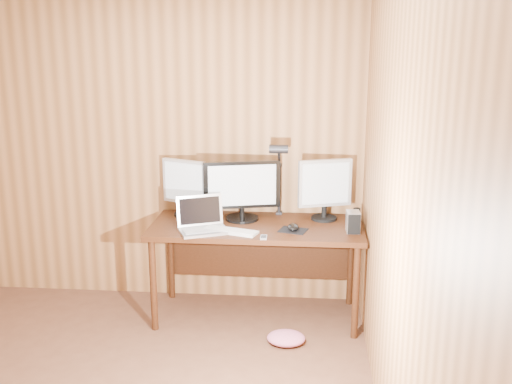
# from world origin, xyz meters

# --- Properties ---
(room_shell) EXTENTS (4.00, 4.00, 4.00)m
(room_shell) POSITION_xyz_m (0.00, 0.00, 1.25)
(room_shell) COLOR brown
(room_shell) RESTS_ON ground
(desk) EXTENTS (1.60, 0.70, 0.75)m
(desk) POSITION_xyz_m (0.93, 1.70, 0.63)
(desk) COLOR #35190B
(desk) RESTS_ON floor
(monitor_center) EXTENTS (0.58, 0.26, 0.46)m
(monitor_center) POSITION_xyz_m (0.81, 1.76, 0.99)
(monitor_center) COLOR black
(monitor_center) RESTS_ON desk
(monitor_left) EXTENTS (0.38, 0.19, 0.45)m
(monitor_left) POSITION_xyz_m (0.35, 1.83, 0.99)
(monitor_left) COLOR black
(monitor_left) RESTS_ON desk
(monitor_right) EXTENTS (0.41, 0.20, 0.47)m
(monitor_right) POSITION_xyz_m (1.44, 1.82, 1.01)
(monitor_right) COLOR black
(monitor_right) RESTS_ON desk
(laptop) EXTENTS (0.42, 0.38, 0.25)m
(laptop) POSITION_xyz_m (0.54, 1.47, 0.81)
(laptop) COLOR silver
(laptop) RESTS_ON desk
(keyboard) EXTENTS (0.43, 0.24, 0.02)m
(keyboard) POSITION_xyz_m (0.75, 1.44, 0.76)
(keyboard) COLOR silver
(keyboard) RESTS_ON desk
(mousepad) EXTENTS (0.23, 0.21, 0.00)m
(mousepad) POSITION_xyz_m (1.21, 1.52, 0.75)
(mousepad) COLOR black
(mousepad) RESTS_ON desk
(mouse) EXTENTS (0.09, 0.13, 0.04)m
(mouse) POSITION_xyz_m (1.21, 1.52, 0.78)
(mouse) COLOR black
(mouse) RESTS_ON mousepad
(hard_drive) EXTENTS (0.10, 0.14, 0.15)m
(hard_drive) POSITION_xyz_m (1.64, 1.53, 0.83)
(hard_drive) COLOR silver
(hard_drive) RESTS_ON desk
(phone) EXTENTS (0.05, 0.09, 0.01)m
(phone) POSITION_xyz_m (1.01, 1.33, 0.76)
(phone) COLOR silver
(phone) RESTS_ON desk
(speaker) EXTENTS (0.05, 0.05, 0.13)m
(speaker) POSITION_xyz_m (1.68, 1.70, 0.81)
(speaker) COLOR black
(speaker) RESTS_ON desk
(desk_lamp) EXTENTS (0.14, 0.21, 0.63)m
(desk_lamp) POSITION_xyz_m (1.08, 1.86, 1.14)
(desk_lamp) COLOR black
(desk_lamp) RESTS_ON desk
(fabric_pile) EXTENTS (0.30, 0.26, 0.09)m
(fabric_pile) POSITION_xyz_m (1.18, 1.20, 0.04)
(fabric_pile) COLOR #C86180
(fabric_pile) RESTS_ON floor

